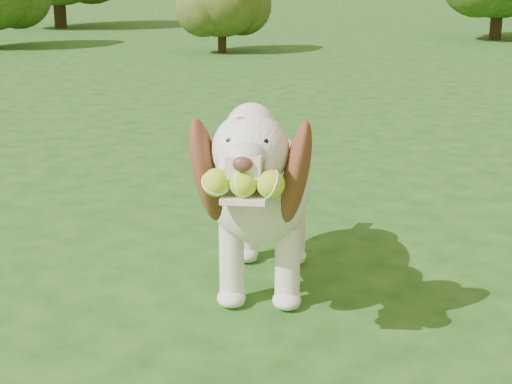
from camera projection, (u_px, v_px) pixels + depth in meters
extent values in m
plane|color=#174313|center=(214.00, 248.00, 3.87)|extent=(80.00, 80.00, 0.00)
ellipsoid|color=silver|center=(266.00, 186.00, 3.36)|extent=(0.62, 0.84, 0.40)
ellipsoid|color=silver|center=(259.00, 195.00, 3.08)|extent=(0.50, 0.50, 0.39)
ellipsoid|color=silver|center=(271.00, 173.00, 3.61)|extent=(0.45, 0.45, 0.35)
cylinder|color=silver|center=(255.00, 180.00, 2.91)|extent=(0.30, 0.36, 0.30)
sphere|color=silver|center=(251.00, 150.00, 2.72)|extent=(0.35, 0.35, 0.27)
sphere|color=silver|center=(251.00, 128.00, 2.72)|extent=(0.23, 0.23, 0.18)
cube|color=silver|center=(246.00, 163.00, 2.58)|extent=(0.16, 0.19, 0.07)
ellipsoid|color=#592D28|center=(242.00, 164.00, 2.49)|extent=(0.08, 0.06, 0.05)
cube|color=silver|center=(245.00, 196.00, 2.59)|extent=(0.20, 0.21, 0.02)
ellipsoid|color=brown|center=(206.00, 170.00, 2.77)|extent=(0.23, 0.25, 0.42)
ellipsoid|color=brown|center=(296.00, 173.00, 2.74)|extent=(0.20, 0.29, 0.42)
cylinder|color=silver|center=(274.00, 155.00, 3.75)|extent=(0.13, 0.20, 0.15)
cylinder|color=silver|center=(232.00, 265.00, 3.20)|extent=(0.13, 0.13, 0.34)
cylinder|color=silver|center=(287.00, 267.00, 3.17)|extent=(0.13, 0.13, 0.34)
cylinder|color=silver|center=(246.00, 225.00, 3.67)|extent=(0.13, 0.13, 0.34)
cylinder|color=silver|center=(294.00, 227.00, 3.65)|extent=(0.13, 0.13, 0.34)
sphere|color=#A4D229|center=(216.00, 182.00, 2.54)|extent=(0.12, 0.12, 0.09)
sphere|color=#A4D229|center=(243.00, 183.00, 2.53)|extent=(0.12, 0.12, 0.09)
sphere|color=#A4D229|center=(271.00, 184.00, 2.52)|extent=(0.12, 0.12, 0.09)
cylinder|color=#382314|center=(222.00, 39.00, 12.03)|extent=(0.13, 0.13, 0.42)
ellipsoid|color=#1F4013|center=(222.00, 2.00, 11.87)|extent=(1.25, 1.25, 1.06)
cylinder|color=#382314|center=(60.00, 8.00, 16.35)|extent=(0.25, 0.25, 0.82)
cylinder|color=#382314|center=(496.00, 20.00, 13.94)|extent=(0.21, 0.21, 0.68)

